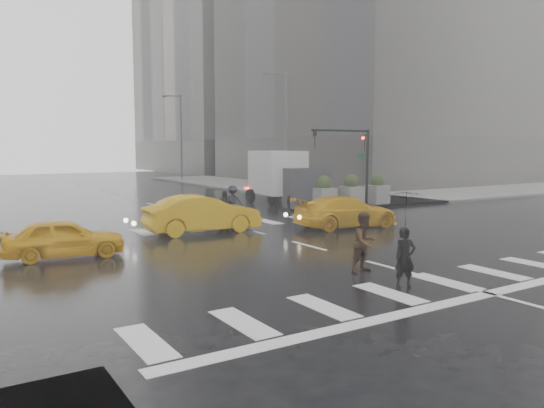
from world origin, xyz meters
TOP-DOWN VIEW (x-y plane):
  - ground at (0.00, 0.00)m, footprint 120.00×120.00m
  - sidewalk_ne at (19.50, 17.50)m, footprint 35.00×35.00m
  - building_ne_far at (29.00, 56.00)m, footprint 26.05×26.05m
  - road_markings at (0.00, 0.00)m, footprint 18.00×48.00m
  - traffic_signal_pole at (9.01, 8.01)m, footprint 4.45×0.42m
  - street_lamp_near at (10.87, 18.00)m, footprint 2.15×0.22m
  - street_lamp_far at (10.87, 38.00)m, footprint 2.15×0.22m
  - planter_west at (7.00, 8.20)m, footprint 1.10×1.10m
  - planter_mid at (9.00, 8.20)m, footprint 1.10×1.10m
  - planter_east at (11.00, 8.20)m, footprint 1.10×1.10m
  - pedestrian_black at (-1.31, -5.83)m, footprint 1.22×1.24m
  - pedestrian_brown at (-0.99, -4.00)m, footprint 0.88×0.71m
  - pedestrian_far_a at (-0.59, 5.29)m, footprint 1.11×0.92m
  - pedestrian_far_b at (1.29, 8.15)m, footprint 1.18×1.04m
  - taxi_front at (-7.73, 2.52)m, footprint 3.83×1.92m
  - taxi_mid at (-1.95, 4.67)m, footprint 4.77×1.90m
  - taxi_rear at (3.94, 2.65)m, footprint 4.37×2.42m
  - box_truck at (6.61, 11.55)m, footprint 2.30×6.13m

SIDE VIEW (x-z plane):
  - ground at x=0.00m, z-range 0.00..0.00m
  - road_markings at x=0.00m, z-range 0.00..0.01m
  - sidewalk_ne at x=19.50m, z-range 0.00..0.15m
  - taxi_front at x=-7.73m, z-range 0.00..1.25m
  - taxi_rear at x=3.94m, z-range 0.00..1.37m
  - taxi_mid at x=-1.95m, z-range 0.00..1.54m
  - pedestrian_far_b at x=1.29m, z-range 0.00..1.60m
  - pedestrian_far_a at x=-0.59m, z-range 0.00..1.63m
  - pedestrian_brown at x=-0.99m, z-range 0.00..1.69m
  - planter_west at x=7.00m, z-range 0.08..1.88m
  - planter_mid at x=9.00m, z-range 0.08..1.88m
  - planter_east at x=11.00m, z-range 0.08..1.88m
  - pedestrian_black at x=-1.31m, z-range 0.44..2.87m
  - box_truck at x=6.61m, z-range 0.11..3.37m
  - traffic_signal_pole at x=9.01m, z-range 0.97..5.47m
  - street_lamp_near at x=10.87m, z-range 0.45..9.45m
  - street_lamp_far at x=10.87m, z-range 0.45..9.45m
  - building_ne_far at x=29.00m, z-range -1.73..34.27m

